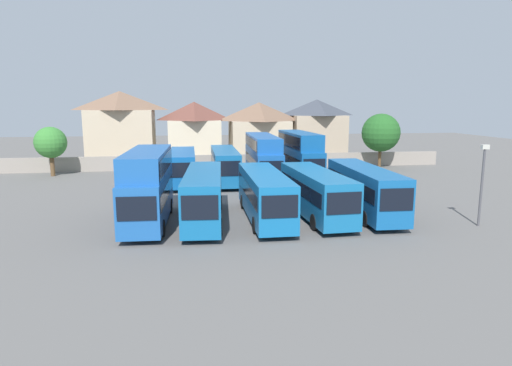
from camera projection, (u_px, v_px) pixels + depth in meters
name	position (u px, v px, depth m)	size (l,w,h in m)	color
ground	(237.00, 178.00, 49.56)	(140.00, 140.00, 0.00)	#605E5B
depot_boundary_wall	(231.00, 162.00, 56.66)	(56.00, 0.50, 1.80)	gray
bus_1	(148.00, 183.00, 30.13)	(2.91, 10.15, 5.05)	#1D58A4
bus_2	(204.00, 193.00, 30.93)	(3.15, 11.42, 3.53)	#135F9B
bus_3	(264.00, 193.00, 31.56)	(2.60, 11.33, 3.38)	#1465A4
bus_4	(316.00, 191.00, 32.13)	(3.01, 10.86, 3.38)	#15639D
bus_5	(364.00, 188.00, 33.12)	(2.80, 11.42, 3.51)	#13589A
bus_6	(183.00, 165.00, 45.66)	(2.62, 10.73, 3.37)	#1259A5
bus_7	(225.00, 164.00, 46.49)	(2.61, 11.24, 3.47)	#155E9A
bus_8	(263.00, 155.00, 47.38)	(2.85, 11.94, 4.87)	#1A57A7
bus_9	(300.00, 154.00, 47.28)	(2.75, 10.47, 5.20)	#115194
house_terrace_left	(121.00, 126.00, 63.70)	(9.65, 6.70, 9.96)	#C6B293
house_terrace_centre	(195.00, 130.00, 65.44)	(7.84, 7.15, 8.47)	beige
house_terrace_right	(259.00, 130.00, 65.93)	(8.91, 8.03, 8.40)	#C6B293
house_terrace_far_right	(316.00, 128.00, 68.51)	(8.31, 7.63, 8.83)	tan
tree_left_of_lot	(381.00, 133.00, 56.78)	(4.87, 4.87, 6.96)	brown
tree_behind_wall	(51.00, 143.00, 50.29)	(3.55, 3.55, 5.63)	brown
lamp_post_lot_edge	(482.00, 179.00, 29.58)	(0.50, 0.24, 5.52)	#4C4C51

